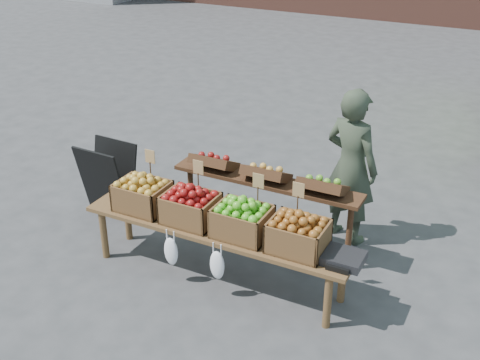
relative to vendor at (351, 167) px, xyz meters
The scene contains 10 objects.
ground 2.05m from the vendor, 113.16° to the right, with size 80.00×80.00×0.00m, color #3E3E40.
vendor is the anchor object (origin of this frame).
chalkboard_sign 2.72m from the vendor, 163.18° to the right, with size 0.59×0.33×0.90m, color black, non-canonical shape.
back_table 0.97m from the vendor, 139.95° to the right, with size 2.10×0.44×1.04m, color #3B2213, non-canonical shape.
display_bench 1.67m from the vendor, 123.99° to the right, with size 2.70×0.56×0.57m, color brown, non-canonical shape.
crate_golden_apples 2.15m from the vendor, 142.56° to the right, with size 0.50×0.40×0.28m, color #AEA12F, non-canonical shape.
crate_russet_pears 1.75m from the vendor, 131.50° to the right, with size 0.50×0.40×0.28m, color maroon, non-canonical shape.
crate_red_apples 1.45m from the vendor, 114.87° to the right, with size 0.50×0.40×0.28m, color #449227, non-canonical shape.
crate_green_apples 1.31m from the vendor, 92.43° to the right, with size 0.50×0.40×0.28m, color #984A18, non-canonical shape.
weighing_scale 1.38m from the vendor, 74.20° to the right, with size 0.34×0.30×0.08m, color black.
Camera 1 is at (2.26, -3.82, 3.50)m, focal length 45.00 mm.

